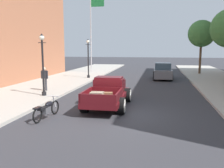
% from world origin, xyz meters
% --- Properties ---
extents(ground_plane, '(140.00, 140.00, 0.00)m').
position_xyz_m(ground_plane, '(0.00, 0.00, 0.00)').
color(ground_plane, '#333338').
extents(hotrod_truck_maroon, '(2.25, 4.97, 1.58)m').
position_xyz_m(hotrod_truck_maroon, '(-1.05, 1.63, 0.75)').
color(hotrod_truck_maroon, '#510F14').
rests_on(hotrod_truck_maroon, ground).
extents(motorcycle_parked, '(0.62, 2.12, 0.93)m').
position_xyz_m(motorcycle_parked, '(-3.26, -1.32, 0.44)').
color(motorcycle_parked, black).
rests_on(motorcycle_parked, ground).
extents(car_background_grey, '(1.93, 4.33, 1.65)m').
position_xyz_m(car_background_grey, '(2.00, 13.74, 0.77)').
color(car_background_grey, slate).
rests_on(car_background_grey, ground).
extents(pedestrian_sidewalk_left, '(0.53, 0.22, 1.65)m').
position_xyz_m(pedestrian_sidewalk_left, '(-6.24, 4.52, 1.09)').
color(pedestrian_sidewalk_left, '#333338').
rests_on(pedestrian_sidewalk_left, sidewalk_left).
extents(street_lamp_near, '(0.50, 0.32, 3.85)m').
position_xyz_m(street_lamp_near, '(-5.48, 2.87, 2.39)').
color(street_lamp_near, black).
rests_on(street_lamp_near, sidewalk_left).
extents(street_lamp_far, '(0.50, 0.32, 3.85)m').
position_xyz_m(street_lamp_far, '(-5.33, 12.23, 2.39)').
color(street_lamp_far, black).
rests_on(street_lamp_far, sidewalk_left).
extents(flagpole, '(1.74, 0.16, 9.16)m').
position_xyz_m(flagpole, '(-6.41, 17.95, 5.77)').
color(flagpole, '#B2B2B7').
rests_on(flagpole, sidewalk_left).
extents(street_tree_third, '(3.07, 3.07, 6.13)m').
position_xyz_m(street_tree_third, '(6.33, 18.62, 4.72)').
color(street_tree_third, brown).
rests_on(street_tree_third, sidewalk_right).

